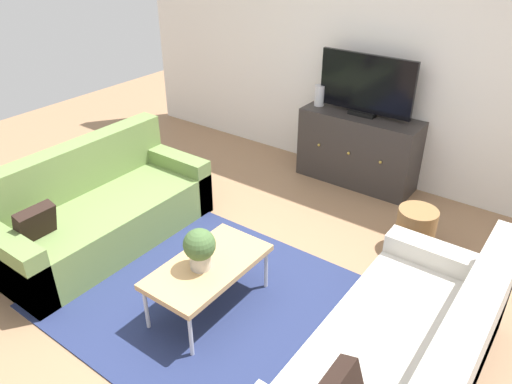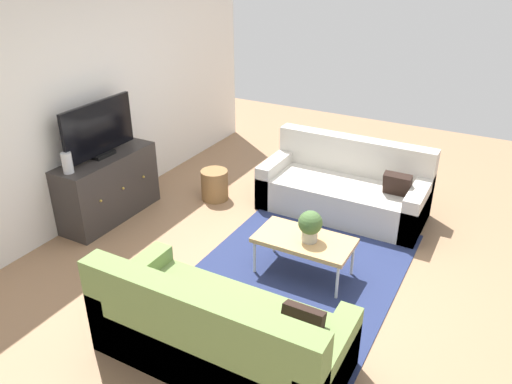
% 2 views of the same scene
% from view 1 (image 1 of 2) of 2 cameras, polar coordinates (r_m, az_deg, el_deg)
% --- Properties ---
extents(ground_plane, '(10.00, 10.00, 0.00)m').
position_cam_1_polar(ground_plane, '(3.89, -3.05, -11.83)').
color(ground_plane, '#997251').
extents(wall_back, '(6.40, 0.12, 2.70)m').
position_cam_1_polar(wall_back, '(5.27, 14.90, 15.34)').
color(wall_back, white).
rests_on(wall_back, ground_plane).
extents(area_rug, '(2.50, 1.90, 0.01)m').
position_cam_1_polar(area_rug, '(3.80, -4.51, -12.95)').
color(area_rug, navy).
rests_on(area_rug, ground_plane).
extents(couch_left_side, '(0.87, 1.92, 0.85)m').
position_cam_1_polar(couch_left_side, '(4.56, -18.23, -2.19)').
color(couch_left_side, olive).
rests_on(couch_left_side, ground_plane).
extents(couch_right_side, '(0.87, 1.92, 0.85)m').
position_cam_1_polar(couch_right_side, '(3.15, 17.50, -18.88)').
color(couch_right_side, beige).
rests_on(couch_right_side, ground_plane).
extents(coffee_table, '(0.50, 0.93, 0.41)m').
position_cam_1_polar(coffee_table, '(3.55, -5.65, -8.80)').
color(coffee_table, tan).
rests_on(coffee_table, ground_plane).
extents(potted_plant, '(0.23, 0.23, 0.31)m').
position_cam_1_polar(potted_plant, '(3.40, -6.64, -6.48)').
color(potted_plant, '#B7B2A8').
rests_on(potted_plant, coffee_table).
extents(tv_console, '(1.26, 0.47, 0.77)m').
position_cam_1_polar(tv_console, '(5.36, 11.88, 4.94)').
color(tv_console, '#332D2B').
rests_on(tv_console, ground_plane).
extents(flat_screen_tv, '(1.01, 0.16, 0.62)m').
position_cam_1_polar(flat_screen_tv, '(5.13, 12.79, 12.11)').
color(flat_screen_tv, black).
rests_on(flat_screen_tv, tv_console).
extents(glass_vase, '(0.11, 0.11, 0.22)m').
position_cam_1_polar(glass_vase, '(5.39, 7.47, 11.18)').
color(glass_vase, silver).
rests_on(glass_vase, tv_console).
extents(wicker_basket, '(0.34, 0.34, 0.39)m').
position_cam_1_polar(wicker_basket, '(4.47, 18.21, -4.15)').
color(wicker_basket, olive).
rests_on(wicker_basket, ground_plane).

